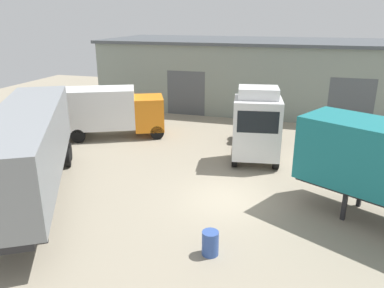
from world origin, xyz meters
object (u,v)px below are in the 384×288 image
container_trailer_yellow (29,145)px  oil_drum (210,243)px  tractor_unit_white (257,127)px  box_truck_orange (107,110)px

container_trailer_yellow → oil_drum: (8.41, -1.67, -2.18)m
oil_drum → tractor_unit_white: bearing=88.0°
box_truck_orange → oil_drum: bearing=-73.1°
tractor_unit_white → box_truck_orange: tractor_unit_white is taller
box_truck_orange → oil_drum: (9.84, -11.01, -1.42)m
container_trailer_yellow → oil_drum: bearing=48.5°
tractor_unit_white → oil_drum: size_ratio=7.20×
tractor_unit_white → container_trailer_yellow: (-8.73, -7.63, 0.61)m
oil_drum → box_truck_orange: bearing=131.8°
tractor_unit_white → container_trailer_yellow: size_ratio=0.57×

